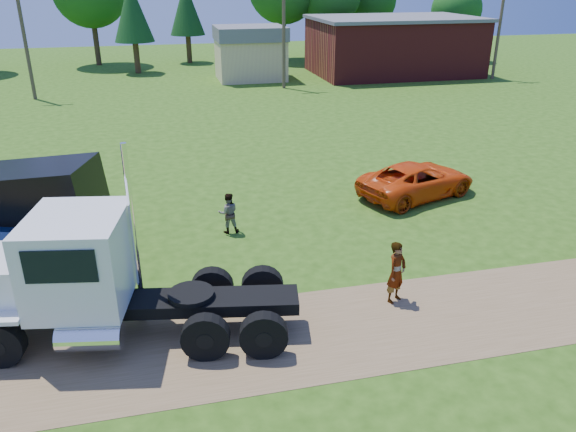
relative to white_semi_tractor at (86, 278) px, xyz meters
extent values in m
plane|color=#274910|center=(7.08, -1.33, -1.78)|extent=(140.00, 140.00, 0.00)
cube|color=brown|center=(7.08, -1.33, -1.77)|extent=(120.00, 4.20, 0.01)
cube|color=black|center=(1.30, -0.21, -0.87)|extent=(8.54, 2.57, 0.34)
cylinder|color=black|center=(-2.14, -0.81, -1.15)|extent=(1.29, 0.61, 1.24)
cylinder|color=black|center=(-2.14, -0.81, -1.15)|extent=(0.50, 0.49, 0.44)
cylinder|color=black|center=(-1.71, 1.57, -1.15)|extent=(1.29, 0.61, 1.24)
cylinder|color=black|center=(-1.71, 1.57, -1.15)|extent=(0.50, 0.49, 0.44)
cylinder|color=black|center=(2.87, -1.72, -1.15)|extent=(1.29, 0.61, 1.24)
cylinder|color=black|center=(2.87, -1.72, -1.15)|extent=(0.50, 0.49, 0.44)
cylinder|color=black|center=(3.30, 0.66, -1.15)|extent=(1.29, 0.61, 1.24)
cylinder|color=black|center=(3.30, 0.66, -1.15)|extent=(0.50, 0.49, 0.44)
cylinder|color=black|center=(4.31, -1.98, -1.15)|extent=(1.29, 0.61, 1.24)
cylinder|color=black|center=(4.31, -1.98, -1.15)|extent=(0.50, 0.49, 0.44)
cylinder|color=black|center=(4.74, 0.40, -1.15)|extent=(1.29, 0.61, 1.24)
cylinder|color=black|center=(4.74, 0.40, -1.15)|extent=(0.50, 0.49, 0.44)
cube|color=silver|center=(-1.87, 0.37, -0.02)|extent=(2.35, 2.25, 1.36)
cube|color=silver|center=(-0.09, 0.05, 0.54)|extent=(2.82, 3.09, 2.37)
cube|color=black|center=(-1.23, 0.25, 1.05)|extent=(0.46, 2.24, 0.96)
cube|color=black|center=(-0.33, -1.30, 1.05)|extent=(1.68, 0.35, 0.85)
cube|color=black|center=(0.16, 1.39, 1.05)|extent=(1.68, 0.35, 0.85)
cube|color=silver|center=(-1.71, 1.57, -0.42)|extent=(1.43, 0.74, 0.11)
cylinder|color=white|center=(0.07, -1.30, -0.98)|extent=(1.68, 0.95, 0.68)
cylinder|color=white|center=(1.30, 0.43, 0.82)|extent=(0.18, 0.18, 5.20)
cylinder|color=black|center=(2.64, -0.45, -0.61)|extent=(1.45, 1.45, 0.14)
cylinder|color=black|center=(-2.58, 4.27, -1.23)|extent=(1.16, 0.65, 1.10)
cylinder|color=black|center=(-2.58, 4.27, -1.23)|extent=(0.48, 0.47, 0.39)
cylinder|color=black|center=(-1.98, 6.28, -1.23)|extent=(1.16, 0.65, 1.10)
cylinder|color=black|center=(-1.98, 6.28, -1.23)|extent=(0.48, 0.47, 0.39)
cylinder|color=black|center=(-1.34, 3.89, -1.23)|extent=(1.16, 0.65, 1.10)
cylinder|color=black|center=(-1.34, 3.89, -1.23)|extent=(0.48, 0.47, 0.39)
cylinder|color=black|center=(-0.73, 5.91, -1.23)|extent=(1.16, 0.65, 1.10)
cylinder|color=black|center=(-0.73, 5.91, -1.23)|extent=(0.48, 0.47, 0.39)
cube|color=black|center=(-2.09, 5.22, 0.48)|extent=(4.90, 3.56, 2.43)
imported|color=#D7400A|center=(13.02, 7.54, -1.02)|extent=(5.98, 4.19, 1.52)
imported|color=#999999|center=(8.65, -0.28, -0.81)|extent=(0.84, 0.77, 1.93)
imported|color=#999999|center=(4.47, 5.71, -0.99)|extent=(0.79, 0.62, 1.58)
cube|color=maroon|center=(25.08, 38.67, 0.72)|extent=(15.00, 10.00, 5.00)
cube|color=slate|center=(25.08, 38.67, 3.37)|extent=(15.40, 10.40, 0.30)
cube|color=tan|center=(11.08, 38.67, 0.02)|extent=(6.00, 5.00, 3.60)
cube|color=slate|center=(11.08, 38.67, 2.32)|extent=(6.20, 5.40, 1.20)
cylinder|color=#4C3B2B|center=(-6.92, 33.67, 2.72)|extent=(0.28, 0.28, 9.00)
cylinder|color=#4C3B2B|center=(13.08, 33.67, 2.72)|extent=(0.28, 0.28, 9.00)
cylinder|color=#4C3B2B|center=(33.08, 33.67, 2.72)|extent=(0.28, 0.28, 9.00)
cylinder|color=#322714|center=(-3.30, 51.14, 0.26)|extent=(0.56, 0.56, 4.07)
cylinder|color=#322714|center=(6.33, 50.64, -0.30)|extent=(0.56, 0.56, 2.96)
cone|color=#103813|center=(6.33, 50.64, 3.89)|extent=(3.72, 3.72, 5.50)
cylinder|color=#322714|center=(16.87, 50.23, 0.31)|extent=(0.56, 0.56, 4.17)
cylinder|color=#322714|center=(21.79, 49.51, 0.15)|extent=(0.56, 0.56, 3.85)
cylinder|color=#322714|center=(35.27, 45.65, -0.32)|extent=(0.56, 0.56, 2.91)
sphere|color=#154611|center=(35.27, 45.65, 3.62)|extent=(5.48, 5.48, 5.48)
cylinder|color=#322714|center=(0.84, 44.70, -0.27)|extent=(0.56, 0.56, 3.02)
cone|color=#103813|center=(0.84, 44.70, 4.00)|extent=(3.79, 3.79, 5.60)
cylinder|color=#322714|center=(27.93, 52.89, -0.14)|extent=(0.56, 0.56, 3.28)
sphere|color=#154611|center=(27.93, 52.89, 4.32)|extent=(6.19, 6.19, 6.19)
camera|label=1|loc=(2.17, -13.66, 7.30)|focal=35.00mm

